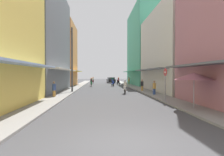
{
  "coord_description": "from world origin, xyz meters",
  "views": [
    {
      "loc": [
        -0.92,
        -5.46,
        2.18
      ],
      "look_at": [
        0.52,
        14.92,
        1.77
      ],
      "focal_mm": 28.18,
      "sensor_mm": 36.0,
      "label": 1
    }
  ],
  "objects_px": {
    "pedestrian_far": "(154,88)",
    "vendor_umbrella": "(194,76)",
    "pedestrian_midway": "(142,86)",
    "utility_pole": "(72,59)",
    "street_sign_no_entry": "(165,80)",
    "motorbike_blue": "(113,82)",
    "motorbike_green": "(91,83)",
    "parked_car": "(111,80)",
    "motorbike_black": "(118,81)",
    "pedestrian_foreground": "(54,90)",
    "motorbike_maroon": "(93,81)",
    "pedestrian_crossing": "(129,80)",
    "motorbike_white": "(125,88)"
  },
  "relations": [
    {
      "from": "motorbike_green",
      "to": "pedestrian_far",
      "type": "xyz_separation_m",
      "value": [
        7.16,
        -14.07,
        0.06
      ]
    },
    {
      "from": "motorbike_maroon",
      "to": "street_sign_no_entry",
      "type": "distance_m",
      "value": 28.41
    },
    {
      "from": "motorbike_green",
      "to": "motorbike_black",
      "type": "bearing_deg",
      "value": 47.22
    },
    {
      "from": "pedestrian_crossing",
      "to": "pedestrian_far",
      "type": "relative_size",
      "value": 1.07
    },
    {
      "from": "motorbike_black",
      "to": "pedestrian_midway",
      "type": "xyz_separation_m",
      "value": [
        1.35,
        -15.94,
        0.07
      ]
    },
    {
      "from": "motorbike_white",
      "to": "pedestrian_far",
      "type": "bearing_deg",
      "value": -33.53
    },
    {
      "from": "pedestrian_far",
      "to": "motorbike_white",
      "type": "bearing_deg",
      "value": 146.47
    },
    {
      "from": "motorbike_green",
      "to": "motorbike_blue",
      "type": "distance_m",
      "value": 3.96
    },
    {
      "from": "pedestrian_far",
      "to": "vendor_umbrella",
      "type": "relative_size",
      "value": 0.65
    },
    {
      "from": "pedestrian_foreground",
      "to": "pedestrian_crossing",
      "type": "height_order",
      "value": "pedestrian_crossing"
    },
    {
      "from": "pedestrian_far",
      "to": "street_sign_no_entry",
      "type": "relative_size",
      "value": 0.58
    },
    {
      "from": "motorbike_blue",
      "to": "street_sign_no_entry",
      "type": "bearing_deg",
      "value": -82.23
    },
    {
      "from": "motorbike_green",
      "to": "parked_car",
      "type": "distance_m",
      "value": 13.58
    },
    {
      "from": "parked_car",
      "to": "pedestrian_far",
      "type": "relative_size",
      "value": 2.75
    },
    {
      "from": "motorbike_black",
      "to": "pedestrian_midway",
      "type": "distance_m",
      "value": 16.0
    },
    {
      "from": "parked_car",
      "to": "utility_pole",
      "type": "distance_m",
      "value": 24.39
    },
    {
      "from": "motorbike_black",
      "to": "motorbike_green",
      "type": "distance_m",
      "value": 8.14
    },
    {
      "from": "pedestrian_crossing",
      "to": "motorbike_maroon",
      "type": "bearing_deg",
      "value": 150.55
    },
    {
      "from": "pedestrian_crossing",
      "to": "pedestrian_far",
      "type": "bearing_deg",
      "value": -91.47
    },
    {
      "from": "parked_car",
      "to": "vendor_umbrella",
      "type": "height_order",
      "value": "vendor_umbrella"
    },
    {
      "from": "pedestrian_foreground",
      "to": "utility_pole",
      "type": "xyz_separation_m",
      "value": [
        0.93,
        4.75,
        3.21
      ]
    },
    {
      "from": "utility_pole",
      "to": "vendor_umbrella",
      "type": "bearing_deg",
      "value": -50.51
    },
    {
      "from": "motorbike_black",
      "to": "street_sign_no_entry",
      "type": "distance_m",
      "value": 24.7
    },
    {
      "from": "motorbike_white",
      "to": "motorbike_maroon",
      "type": "xyz_separation_m",
      "value": [
        -4.39,
        21.17,
        0.0
      ]
    },
    {
      "from": "parked_car",
      "to": "pedestrian_crossing",
      "type": "relative_size",
      "value": 2.57
    },
    {
      "from": "street_sign_no_entry",
      "to": "motorbike_black",
      "type": "bearing_deg",
      "value": 92.36
    },
    {
      "from": "motorbike_black",
      "to": "motorbike_maroon",
      "type": "xyz_separation_m",
      "value": [
        -5.54,
        2.97,
        0.0
      ]
    },
    {
      "from": "parked_car",
      "to": "utility_pole",
      "type": "relative_size",
      "value": 0.54
    },
    {
      "from": "motorbike_blue",
      "to": "street_sign_no_entry",
      "type": "relative_size",
      "value": 0.68
    },
    {
      "from": "vendor_umbrella",
      "to": "pedestrian_midway",
      "type": "bearing_deg",
      "value": 91.92
    },
    {
      "from": "pedestrian_far",
      "to": "utility_pole",
      "type": "height_order",
      "value": "utility_pole"
    },
    {
      "from": "motorbike_maroon",
      "to": "utility_pole",
      "type": "height_order",
      "value": "utility_pole"
    },
    {
      "from": "pedestrian_midway",
      "to": "street_sign_no_entry",
      "type": "xyz_separation_m",
      "value": [
        -0.34,
        -8.72,
        0.94
      ]
    },
    {
      "from": "street_sign_no_entry",
      "to": "motorbike_blue",
      "type": "bearing_deg",
      "value": 97.77
    },
    {
      "from": "street_sign_no_entry",
      "to": "vendor_umbrella",
      "type": "bearing_deg",
      "value": -75.58
    },
    {
      "from": "pedestrian_midway",
      "to": "street_sign_no_entry",
      "type": "distance_m",
      "value": 8.78
    },
    {
      "from": "pedestrian_midway",
      "to": "parked_car",
      "type": "bearing_deg",
      "value": 96.24
    },
    {
      "from": "motorbike_maroon",
      "to": "pedestrian_midway",
      "type": "relative_size",
      "value": 1.16
    },
    {
      "from": "pedestrian_midway",
      "to": "utility_pole",
      "type": "bearing_deg",
      "value": -176.31
    },
    {
      "from": "motorbike_green",
      "to": "motorbike_maroon",
      "type": "relative_size",
      "value": 1.0
    },
    {
      "from": "street_sign_no_entry",
      "to": "pedestrian_midway",
      "type": "bearing_deg",
      "value": 87.78
    },
    {
      "from": "pedestrian_midway",
      "to": "utility_pole",
      "type": "relative_size",
      "value": 0.2
    },
    {
      "from": "pedestrian_far",
      "to": "motorbike_black",
      "type": "bearing_deg",
      "value": 94.64
    },
    {
      "from": "motorbike_maroon",
      "to": "utility_pole",
      "type": "bearing_deg",
      "value": -95.19
    },
    {
      "from": "motorbike_black",
      "to": "motorbike_white",
      "type": "distance_m",
      "value": 18.24
    },
    {
      "from": "motorbike_green",
      "to": "street_sign_no_entry",
      "type": "height_order",
      "value": "street_sign_no_entry"
    },
    {
      "from": "motorbike_black",
      "to": "motorbike_maroon",
      "type": "relative_size",
      "value": 0.98
    },
    {
      "from": "motorbike_maroon",
      "to": "utility_pole",
      "type": "distance_m",
      "value": 19.82
    },
    {
      "from": "pedestrian_far",
      "to": "pedestrian_midway",
      "type": "bearing_deg",
      "value": 93.8
    },
    {
      "from": "motorbike_maroon",
      "to": "pedestrian_midway",
      "type": "bearing_deg",
      "value": -69.96
    }
  ]
}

